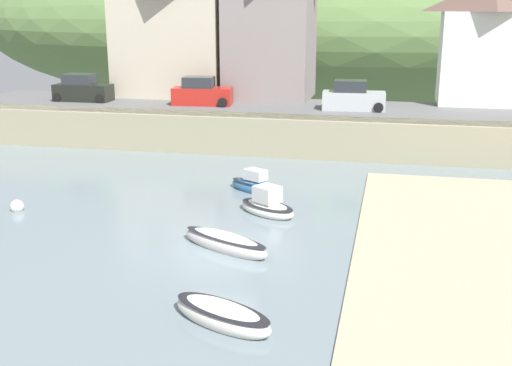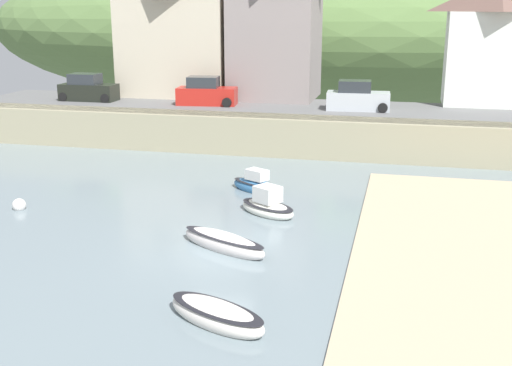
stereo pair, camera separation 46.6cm
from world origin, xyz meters
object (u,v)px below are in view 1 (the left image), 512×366
waterfront_building_left (173,30)px  parked_car_by_wall (202,93)px  waterfront_building_right (489,41)px  parked_car_end_of_row (353,98)px  motorboat_with_cabin (225,243)px  mooring_buoy (17,206)px  fishing_boat_green (222,315)px  sailboat_tall_mast (267,206)px  sailboat_nearest_shore (255,185)px  waterfront_building_centre (270,23)px  parked_car_near_slipway (82,90)px

waterfront_building_left → parked_car_by_wall: 7.06m
waterfront_building_right → parked_car_end_of_row: bearing=-152.8°
motorboat_with_cabin → mooring_buoy: 10.97m
fishing_boat_green → parked_car_end_of_row: bearing=110.7°
sailboat_tall_mast → motorboat_with_cabin: 4.77m
parked_car_end_of_row → sailboat_nearest_shore: bearing=-111.0°
waterfront_building_centre → sailboat_tall_mast: 21.89m
waterfront_building_right → waterfront_building_left: bearing=180.0°
waterfront_building_right → sailboat_nearest_shore: bearing=-127.0°
motorboat_with_cabin → waterfront_building_right: bearing=90.1°
parked_car_near_slipway → mooring_buoy: 18.77m
parked_car_near_slipway → mooring_buoy: size_ratio=6.48×
waterfront_building_right → mooring_buoy: (-22.76, -22.19, -6.59)m
parked_car_end_of_row → mooring_buoy: size_ratio=6.61×
waterfront_building_left → waterfront_building_right: waterfront_building_left is taller
fishing_boat_green → mooring_buoy: 14.78m
parked_car_end_of_row → mooring_buoy: 22.75m
waterfront_building_right → mooring_buoy: 32.46m
parked_car_near_slipway → parked_car_end_of_row: (19.47, 0.00, 0.00)m
waterfront_building_right → sailboat_nearest_shore: 22.06m
fishing_boat_green → parked_car_by_wall: (-8.56, 26.20, 2.93)m
motorboat_with_cabin → parked_car_near_slipway: (-16.11, 20.42, 2.92)m
fishing_boat_green → parked_car_by_wall: bearing=133.0°
parked_car_end_of_row → fishing_boat_green: bearing=-97.5°
fishing_boat_green → parked_car_near_slipway: (-17.56, 26.20, 2.93)m
sailboat_tall_mast → mooring_buoy: size_ratio=5.09×
fishing_boat_green → waterfront_building_left: bearing=136.5°
waterfront_building_centre → fishing_boat_green: 31.95m
waterfront_building_centre → parked_car_near_slipway: (-12.98, -4.50, -4.66)m
parked_car_end_of_row → mooring_buoy: bearing=-131.6°
fishing_boat_green → parked_car_end_of_row: size_ratio=0.88×
sailboat_tall_mast → waterfront_building_centre: bearing=133.5°
fishing_boat_green → mooring_buoy: bearing=169.7°
waterfront_building_right → fishing_boat_green: 33.15m
waterfront_building_right → parked_car_end_of_row: 10.49m
waterfront_building_centre → mooring_buoy: bearing=-108.7°
waterfront_building_left → parked_car_by_wall: bearing=-51.6°
sailboat_tall_mast → mooring_buoy: sailboat_tall_mast is taller
parked_car_near_slipway → motorboat_with_cabin: bearing=-52.1°
waterfront_building_centre → sailboat_tall_mast: waterfront_building_centre is taller
waterfront_building_left → parked_car_end_of_row: (14.04, -4.50, -4.10)m
sailboat_nearest_shore → sailboat_tall_mast: size_ratio=0.99×
waterfront_building_right → fishing_boat_green: (-10.68, -30.70, -6.51)m
parked_car_by_wall → waterfront_building_centre: bearing=42.5°
waterfront_building_centre → parked_car_near_slipway: size_ratio=2.62×
motorboat_with_cabin → sailboat_tall_mast: bearing=107.5°
parked_car_by_wall → mooring_buoy: size_ratio=6.71×
waterfront_building_right → fishing_boat_green: waterfront_building_right is taller
parked_car_by_wall → mooring_buoy: 18.29m
parked_car_near_slipway → mooring_buoy: (5.49, -17.69, -3.01)m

